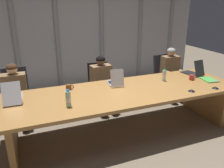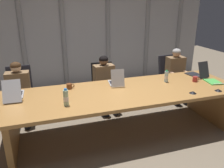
# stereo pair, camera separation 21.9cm
# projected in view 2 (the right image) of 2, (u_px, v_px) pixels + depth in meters

# --- Properties ---
(ground_plane) EXTENTS (12.86, 12.86, 0.00)m
(ground_plane) POSITION_uv_depth(u_px,v_px,m) (122.00, 132.00, 3.87)
(ground_plane) COLOR #7F705B
(conference_table) EXTENTS (3.88, 1.21, 0.75)m
(conference_table) POSITION_uv_depth(u_px,v_px,m) (123.00, 99.00, 3.67)
(conference_table) COLOR #B77F42
(conference_table) RESTS_ON ground_plane
(curtain_backdrop) EXTENTS (6.43, 0.17, 2.74)m
(curtain_backdrop) POSITION_uv_depth(u_px,v_px,m) (87.00, 32.00, 5.71)
(curtain_backdrop) COLOR #B2B2B7
(curtain_backdrop) RESTS_ON ground_plane
(laptop_left_end) EXTENTS (0.26, 0.51, 0.31)m
(laptop_left_end) POSITION_uv_depth(u_px,v_px,m) (14.00, 94.00, 3.36)
(laptop_left_end) COLOR #BCBCC1
(laptop_left_end) RESTS_ON conference_table
(laptop_left_mid) EXTENTS (0.27, 0.41, 0.30)m
(laptop_left_mid) POSITION_uv_depth(u_px,v_px,m) (116.00, 81.00, 3.88)
(laptop_left_mid) COLOR #BCBCC1
(laptop_left_mid) RESTS_ON conference_table
(laptop_center) EXTENTS (0.28, 0.44, 0.30)m
(laptop_center) POSITION_uv_depth(u_px,v_px,m) (197.00, 73.00, 4.33)
(laptop_center) COLOR #2D2D33
(laptop_center) RESTS_ON conference_table
(office_chair_left_end) EXTENTS (0.60, 0.60, 0.96)m
(office_chair_left_end) POSITION_uv_depth(u_px,v_px,m) (22.00, 100.00, 4.26)
(office_chair_left_end) COLOR #2D2D38
(office_chair_left_end) RESTS_ON ground_plane
(office_chair_left_mid) EXTENTS (0.60, 0.60, 0.91)m
(office_chair_left_mid) POSITION_uv_depth(u_px,v_px,m) (104.00, 91.00, 4.73)
(office_chair_left_mid) COLOR black
(office_chair_left_mid) RESTS_ON ground_plane
(office_chair_center) EXTENTS (0.60, 0.61, 0.95)m
(office_chair_center) POSITION_uv_depth(u_px,v_px,m) (170.00, 83.00, 5.18)
(office_chair_center) COLOR #2D2D38
(office_chair_center) RESTS_ON ground_plane
(person_left_end) EXTENTS (0.42, 0.56, 1.10)m
(person_left_end) POSITION_uv_depth(u_px,v_px,m) (18.00, 90.00, 4.02)
(person_left_end) COLOR olive
(person_left_end) RESTS_ON ground_plane
(person_left_mid) EXTENTS (0.43, 0.57, 1.10)m
(person_left_mid) POSITION_uv_depth(u_px,v_px,m) (105.00, 81.00, 4.49)
(person_left_mid) COLOR olive
(person_left_mid) RESTS_ON ground_plane
(person_center) EXTENTS (0.40, 0.55, 1.14)m
(person_center) POSITION_uv_depth(u_px,v_px,m) (177.00, 72.00, 4.95)
(person_center) COLOR olive
(person_center) RESTS_ON ground_plane
(water_bottle_primary) EXTENTS (0.07, 0.07, 0.21)m
(water_bottle_primary) POSITION_uv_depth(u_px,v_px,m) (166.00, 77.00, 4.01)
(water_bottle_primary) COLOR silver
(water_bottle_primary) RESTS_ON conference_table
(water_bottle_secondary) EXTENTS (0.07, 0.07, 0.24)m
(water_bottle_secondary) POSITION_uv_depth(u_px,v_px,m) (66.00, 98.00, 3.08)
(water_bottle_secondary) COLOR #ADD1B2
(water_bottle_secondary) RESTS_ON conference_table
(coffee_mug_near) EXTENTS (0.13, 0.08, 0.09)m
(coffee_mug_near) POSITION_uv_depth(u_px,v_px,m) (195.00, 79.00, 4.04)
(coffee_mug_near) COLOR #B2332D
(coffee_mug_near) RESTS_ON conference_table
(coffee_mug_far) EXTENTS (0.13, 0.09, 0.09)m
(coffee_mug_far) POSITION_uv_depth(u_px,v_px,m) (69.00, 86.00, 3.71)
(coffee_mug_far) COLOR brown
(coffee_mug_far) RESTS_ON conference_table
(conference_mic_left_side) EXTENTS (0.11, 0.11, 0.03)m
(conference_mic_left_side) POSITION_uv_depth(u_px,v_px,m) (218.00, 90.00, 3.62)
(conference_mic_left_side) COLOR black
(conference_mic_left_side) RESTS_ON conference_table
(conference_mic_middle) EXTENTS (0.11, 0.11, 0.03)m
(conference_mic_middle) POSITION_uv_depth(u_px,v_px,m) (193.00, 92.00, 3.53)
(conference_mic_middle) COLOR black
(conference_mic_middle) RESTS_ON conference_table
(spiral_notepad) EXTENTS (0.27, 0.34, 0.03)m
(spiral_notepad) POSITION_uv_depth(u_px,v_px,m) (213.00, 82.00, 4.01)
(spiral_notepad) COLOR #4CB74C
(spiral_notepad) RESTS_ON conference_table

